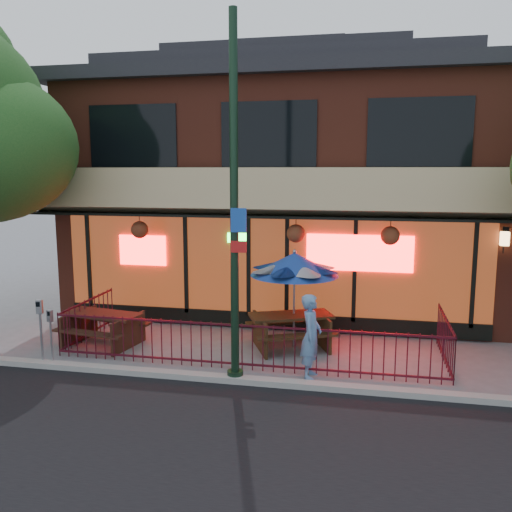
{
  "coord_description": "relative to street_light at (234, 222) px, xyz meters",
  "views": [
    {
      "loc": [
        2.46,
        -10.32,
        4.13
      ],
      "look_at": [
        -0.07,
        2.0,
        2.12
      ],
      "focal_mm": 38.0,
      "sensor_mm": 36.0,
      "label": 1
    }
  ],
  "objects": [
    {
      "name": "street_light",
      "position": [
        0.0,
        0.0,
        0.0
      ],
      "size": [
        0.43,
        0.32,
        7.0
      ],
      "color": "black",
      "rests_on": "ground"
    },
    {
      "name": "patio_umbrella",
      "position": [
        0.86,
        2.27,
        -1.16
      ],
      "size": [
        2.03,
        2.03,
        2.33
      ],
      "color": "gray",
      "rests_on": "ground"
    },
    {
      "name": "parking_meter_far",
      "position": [
        -4.23,
        0.0,
        -2.18
      ],
      "size": [
        0.15,
        0.14,
        1.43
      ],
      "color": "#9B9DA3",
      "rests_on": "ground"
    },
    {
      "name": "ground",
      "position": [
        -0.0,
        0.4,
        -3.15
      ],
      "size": [
        80.0,
        80.0,
        0.0
      ],
      "primitive_type": "plane",
      "color": "gray",
      "rests_on": "ground"
    },
    {
      "name": "parking_meter_near",
      "position": [
        -4.0,
        0.0,
        -2.32
      ],
      "size": [
        0.13,
        0.12,
        1.22
      ],
      "color": "#94969C",
      "rests_on": "ground"
    },
    {
      "name": "restaurant_building",
      "position": [
        -0.0,
        7.51,
        0.98
      ],
      "size": [
        12.96,
        9.49,
        8.05
      ],
      "color": "brown",
      "rests_on": "ground"
    },
    {
      "name": "pedestrian",
      "position": [
        1.44,
        0.49,
        -2.3
      ],
      "size": [
        0.46,
        0.65,
        1.7
      ],
      "primitive_type": "imported",
      "rotation": [
        0.0,
        0.0,
        1.49
      ],
      "color": "#5D8ABA",
      "rests_on": "ground"
    },
    {
      "name": "picnic_table_left",
      "position": [
        -3.6,
        1.52,
        -2.64
      ],
      "size": [
        2.03,
        1.69,
        0.78
      ],
      "color": "#3E2216",
      "rests_on": "ground"
    },
    {
      "name": "curb",
      "position": [
        -0.0,
        -0.1,
        -3.09
      ],
      "size": [
        80.0,
        0.25,
        0.12
      ],
      "primitive_type": "cube",
      "color": "#999993",
      "rests_on": "ground"
    },
    {
      "name": "patio_fence",
      "position": [
        -0.0,
        0.91,
        -2.52
      ],
      "size": [
        8.44,
        2.62,
        1.0
      ],
      "color": "#470F1C",
      "rests_on": "ground"
    },
    {
      "name": "picnic_table_right",
      "position": [
        0.8,
        2.19,
        -2.62
      ],
      "size": [
        2.32,
        2.09,
        0.81
      ],
      "color": "#3A2814",
      "rests_on": "ground"
    }
  ]
}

